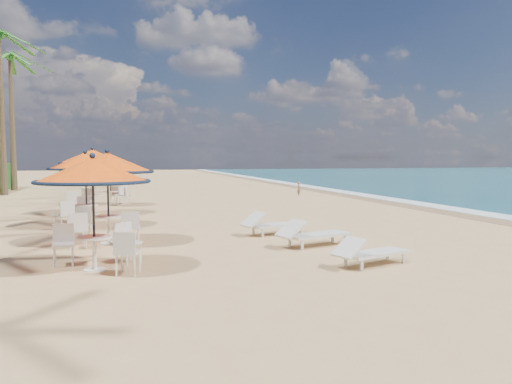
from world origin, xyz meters
TOP-DOWN VIEW (x-y plane):
  - ground at (0.00, 0.00)m, footprint 160.00×160.00m
  - foam_strip at (9.30, 10.00)m, footprint 1.20×140.00m
  - wetsand_band at (8.40, 10.00)m, footprint 1.40×140.00m
  - station_0 at (-4.87, 0.50)m, footprint 2.22×2.22m
  - station_1 at (-4.76, 3.58)m, footprint 2.35×2.35m
  - station_2 at (-5.52, 7.12)m, footprint 2.35×2.45m
  - station_3 at (-5.52, 10.74)m, footprint 2.54×2.54m
  - station_4 at (-4.81, 14.26)m, footprint 2.21×2.21m
  - lounger_near at (0.51, -0.60)m, footprint 1.84×1.09m
  - lounger_mid at (0.20, 1.82)m, footprint 2.05×1.16m
  - lounger_far at (-0.20, 3.89)m, footprint 2.03×1.11m
  - palm_7 at (-11.41, 27.03)m, footprint 5.00×5.00m
  - person at (5.55, 17.42)m, footprint 0.32×0.38m

SIDE VIEW (x-z plane):
  - ground at x=0.00m, z-range 0.00..0.00m
  - foam_strip at x=9.30m, z-range -0.02..0.02m
  - wetsand_band at x=8.40m, z-range -0.01..0.01m
  - lounger_near at x=0.51m, z-range -0.02..0.61m
  - lounger_far at x=-0.20m, z-range -0.02..0.67m
  - lounger_mid at x=0.20m, z-range -0.02..0.68m
  - person at x=5.55m, z-range 0.00..0.87m
  - station_4 at x=-4.81m, z-range 0.53..2.84m
  - station_0 at x=-4.87m, z-range 0.54..2.85m
  - station_1 at x=-4.76m, z-range 0.57..3.02m
  - station_2 at x=-5.52m, z-range 0.64..3.10m
  - station_3 at x=-5.52m, z-range 0.69..3.34m
  - palm_7 at x=-11.41m, z-range 3.79..12.98m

